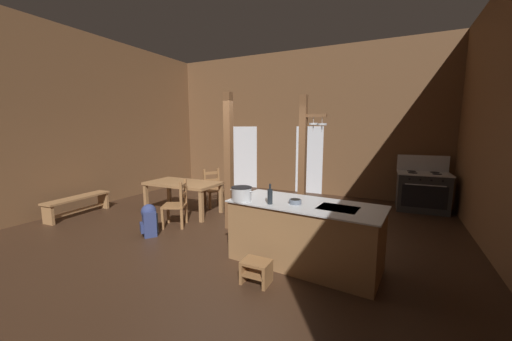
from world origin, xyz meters
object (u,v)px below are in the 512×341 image
Objects in this scene: dining_table at (183,186)px; ladderback_chair_near_window at (177,204)px; bench_along_left_wall at (78,203)px; ladderback_chair_by_post at (213,189)px; step_stool at (256,270)px; bottle_tall_on_counter at (270,196)px; stove_range at (422,191)px; kitchen_island at (304,234)px; mixing_bowl_on_counter at (295,201)px; stockpot_on_counter at (242,194)px; backpack at (149,219)px.

ladderback_chair_near_window reaches higher than dining_table.
ladderback_chair_by_post is at bearing 41.81° from bench_along_left_wall.
step_stool is 1.01m from bottle_tall_on_counter.
stove_range reaches higher than step_stool.
ladderback_chair_near_window is 1.00× the size of ladderback_chair_by_post.
step_stool is 2.73m from ladderback_chair_near_window.
kitchen_island is 6.19× the size of step_stool.
mixing_bowl_on_counter reaches higher than ladderback_chair_by_post.
stockpot_on_counter reaches higher than dining_table.
dining_table is 2.40m from bench_along_left_wall.
step_stool is 0.25× the size of bench_along_left_wall.
dining_table is 0.96m from ladderback_chair_near_window.
backpack is at bearing -138.68° from stove_range.
kitchen_island is 7.69× the size of bottle_tall_on_counter.
dining_table is at bearing 147.73° from stockpot_on_counter.
kitchen_island is 3.54m from dining_table.
stove_range is at bearing 37.34° from ladderback_chair_near_window.
ladderback_chair_near_window reaches higher than kitchen_island.
bottle_tall_on_counter reaches higher than bench_along_left_wall.
stockpot_on_counter reaches higher than ladderback_chair_by_post.
kitchen_island is 3.67m from ladderback_chair_by_post.
dining_table is 2.87m from stockpot_on_counter.
bench_along_left_wall is 5.06× the size of bottle_tall_on_counter.
kitchen_island is 2.36× the size of ladderback_chair_near_window.
ladderback_chair_by_post is 0.64× the size of bench_along_left_wall.
stockpot_on_counter is at bearing -32.27° from dining_table.
bottle_tall_on_counter reaches higher than backpack.
stockpot_on_counter is 2.12× the size of mixing_bowl_on_counter.
ladderback_chair_near_window is 2.12m from stockpot_on_counter.
bottle_tall_on_counter reaches higher than kitchen_island.
ladderback_chair_by_post reaches higher than kitchen_island.
mixing_bowl_on_counter reaches higher than bench_along_left_wall.
step_stool is 0.96× the size of stockpot_on_counter.
bottle_tall_on_counter reaches higher than step_stool.
stove_range is at bearing 28.99° from bench_along_left_wall.
kitchen_island is 1.52× the size of bench_along_left_wall.
ladderback_chair_near_window is at bearing 10.01° from bench_along_left_wall.
bench_along_left_wall is 5.25m from mixing_bowl_on_counter.
ladderback_chair_by_post is (-0.22, 1.62, 0.00)m from ladderback_chair_near_window.
bench_along_left_wall is at bearing 175.52° from backpack.
stove_range reaches higher than kitchen_island.
bench_along_left_wall is (-5.33, 0.02, -0.15)m from kitchen_island.
kitchen_island is at bearing 3.39° from backpack.
backpack is (0.10, -2.26, -0.14)m from ladderback_chair_by_post.
backpack reaches higher than step_stool.
bench_along_left_wall is at bearing -151.01° from stove_range.
step_stool is 0.38× the size of ladderback_chair_near_window.
stove_range reaches higher than mixing_bowl_on_counter.
stove_range is 7.44× the size of mixing_bowl_on_counter.
ladderback_chair_near_window is (0.50, -0.79, -0.20)m from dining_table.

